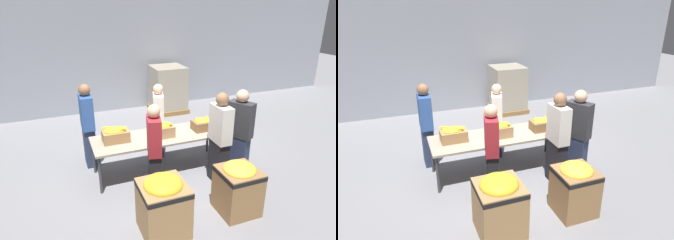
{
  "view_description": "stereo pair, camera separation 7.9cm",
  "coord_description": "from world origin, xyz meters",
  "views": [
    {
      "loc": [
        -1.76,
        -4.92,
        3.13
      ],
      "look_at": [
        0.13,
        -0.06,
        1.07
      ],
      "focal_mm": 32.0,
      "sensor_mm": 36.0,
      "label": 1
    },
    {
      "loc": [
        -1.69,
        -4.95,
        3.13
      ],
      "look_at": [
        0.13,
        -0.06,
        1.07
      ],
      "focal_mm": 32.0,
      "sensor_mm": 36.0,
      "label": 2
    }
  ],
  "objects": [
    {
      "name": "banana_box_0",
      "position": [
        -0.85,
        0.06,
        0.89
      ],
      "size": [
        0.48,
        0.33,
        0.28
      ],
      "color": "#A37A4C",
      "rests_on": "sorting_table"
    },
    {
      "name": "pallet_stack_0",
      "position": [
        1.41,
        3.22,
        0.68
      ],
      "size": [
        1.03,
        1.03,
        1.38
      ],
      "color": "olive",
      "rests_on": "ground_plane"
    },
    {
      "name": "volunteer_4",
      "position": [
        -1.26,
        0.74,
        0.85
      ],
      "size": [
        0.23,
        0.46,
        1.7
      ],
      "rotation": [
        0.0,
        0.0,
        -1.56
      ],
      "color": "#2D3856",
      "rests_on": "ground_plane"
    },
    {
      "name": "wall_back",
      "position": [
        0.0,
        3.93,
        2.0
      ],
      "size": [
        16.0,
        0.08,
        4.0
      ],
      "color": "#9399A3",
      "rests_on": "ground_plane"
    },
    {
      "name": "sorting_table",
      "position": [
        0.0,
        0.0,
        0.7
      ],
      "size": [
        2.6,
        0.86,
        0.75
      ],
      "color": "#9E937F",
      "rests_on": "ground_plane"
    },
    {
      "name": "banana_box_2",
      "position": [
        0.9,
        -0.04,
        0.88
      ],
      "size": [
        0.43,
        0.3,
        0.27
      ],
      "color": "olive",
      "rests_on": "sorting_table"
    },
    {
      "name": "volunteer_3",
      "position": [
        -0.35,
        -0.67,
        0.81
      ],
      "size": [
        0.31,
        0.47,
        1.62
      ],
      "rotation": [
        0.0,
        0.0,
        1.33
      ],
      "color": "black",
      "rests_on": "ground_plane"
    },
    {
      "name": "volunteer_1",
      "position": [
        0.86,
        -0.75,
        0.85
      ],
      "size": [
        0.23,
        0.46,
        1.71
      ],
      "rotation": [
        0.0,
        0.0,
        1.57
      ],
      "color": "black",
      "rests_on": "ground_plane"
    },
    {
      "name": "banana_box_1",
      "position": [
        0.03,
        -0.05,
        0.9
      ],
      "size": [
        0.39,
        0.31,
        0.29
      ],
      "color": "tan",
      "rests_on": "sorting_table"
    },
    {
      "name": "volunteer_2",
      "position": [
        1.3,
        -0.69,
        0.85
      ],
      "size": [
        0.42,
        0.51,
        1.71
      ],
      "rotation": [
        0.0,
        0.0,
        2.08
      ],
      "color": "#2D3856",
      "rests_on": "ground_plane"
    },
    {
      "name": "donation_bin_0",
      "position": [
        -0.55,
        -1.63,
        0.48
      ],
      "size": [
        0.66,
        0.66,
        0.9
      ],
      "color": "#A37A4C",
      "rests_on": "ground_plane"
    },
    {
      "name": "donation_bin_1",
      "position": [
        0.69,
        -1.63,
        0.46
      ],
      "size": [
        0.6,
        0.6,
        0.86
      ],
      "color": "olive",
      "rests_on": "ground_plane"
    },
    {
      "name": "ground_plane",
      "position": [
        0.0,
        0.0,
        0.0
      ],
      "size": [
        30.0,
        30.0,
        0.0
      ],
      "primitive_type": "plane",
      "color": "gray"
    },
    {
      "name": "volunteer_0",
      "position": [
        0.19,
        0.64,
        0.79
      ],
      "size": [
        0.33,
        0.47,
        1.59
      ],
      "rotation": [
        0.0,
        0.0,
        -1.88
      ],
      "color": "#2D3856",
      "rests_on": "ground_plane"
    }
  ]
}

